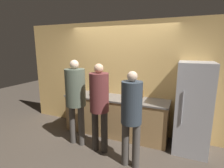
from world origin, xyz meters
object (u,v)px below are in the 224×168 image
object	(u,v)px
person_left	(76,94)
cup_black	(132,95)
fruit_bowl	(98,93)
refrigerator	(193,108)
person_right	(131,112)
bottle_amber	(142,94)
person_center	(99,100)
utensil_crock	(80,89)

from	to	relation	value
person_left	cup_black	world-z (taller)	person_left
fruit_bowl	cup_black	xyz separation A→B (m)	(0.78, 0.19, 0.00)
refrigerator	cup_black	size ratio (longest dim) A/B	22.11
person_right	bottle_amber	world-z (taller)	person_right
refrigerator	person_center	bearing A→B (deg)	-155.71
person_left	fruit_bowl	size ratio (longest dim) A/B	4.80
fruit_bowl	cup_black	bearing A→B (deg)	13.83
person_left	bottle_amber	bearing A→B (deg)	38.17
fruit_bowl	cup_black	world-z (taller)	fruit_bowl
person_left	cup_black	bearing A→B (deg)	45.79
bottle_amber	cup_black	distance (m)	0.25
refrigerator	person_right	distance (m)	1.33
person_right	person_center	bearing A→B (deg)	164.47
cup_black	person_left	bearing A→B (deg)	-134.21
fruit_bowl	bottle_amber	world-z (taller)	bottle_amber
fruit_bowl	bottle_amber	distance (m)	1.04
utensil_crock	bottle_amber	bearing A→B (deg)	3.90
refrigerator	person_left	distance (m)	2.30
person_center	bottle_amber	distance (m)	1.13
person_center	fruit_bowl	size ratio (longest dim) A/B	4.68
person_center	person_right	size ratio (longest dim) A/B	1.05
person_left	cup_black	xyz separation A→B (m)	(0.90, 0.93, -0.16)
person_right	cup_black	size ratio (longest dim) A/B	20.83
bottle_amber	cup_black	size ratio (longest dim) A/B	3.12
refrigerator	utensil_crock	world-z (taller)	refrigerator
refrigerator	fruit_bowl	bearing A→B (deg)	178.31
fruit_bowl	cup_black	size ratio (longest dim) A/B	4.66
refrigerator	bottle_amber	size ratio (longest dim) A/B	7.10
person_right	bottle_amber	bearing A→B (deg)	94.91
cup_black	refrigerator	bearing A→B (deg)	-11.10
person_left	cup_black	distance (m)	1.31
bottle_amber	utensil_crock	bearing A→B (deg)	-176.10
person_left	fruit_bowl	distance (m)	0.77
person_center	fruit_bowl	bearing A→B (deg)	118.70
refrigerator	bottle_amber	bearing A→B (deg)	167.82
cup_black	person_right	bearing A→B (deg)	-73.78
fruit_bowl	person_right	bearing A→B (deg)	-41.37
utensil_crock	person_right	bearing A→B (deg)	-31.79
cup_black	utensil_crock	bearing A→B (deg)	-174.23
refrigerator	person_left	xyz separation A→B (m)	(-2.19, -0.68, 0.22)
refrigerator	person_right	xyz separation A→B (m)	(-0.94, -0.93, 0.10)
utensil_crock	person_left	bearing A→B (deg)	-61.34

